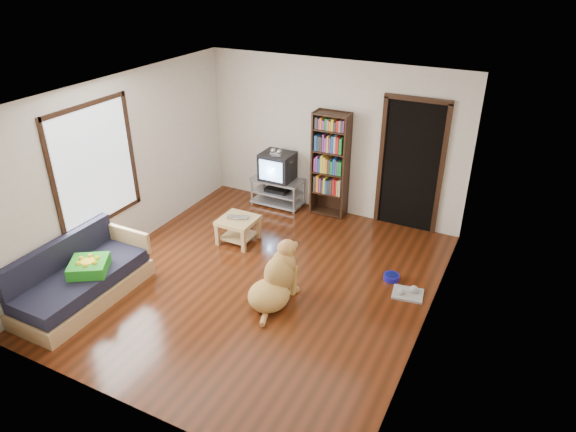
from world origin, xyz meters
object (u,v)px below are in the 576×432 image
at_px(tv_stand, 278,191).
at_px(sofa, 81,282).
at_px(laptop, 237,219).
at_px(crt_tv, 278,166).
at_px(coffee_table, 238,225).
at_px(green_cushion, 89,266).
at_px(dog_bowl, 391,277).
at_px(grey_rag, 408,294).
at_px(bookshelf, 331,159).
at_px(dog, 276,281).

height_order(tv_stand, sofa, sofa).
relative_size(laptop, crt_tv, 0.57).
bearing_deg(sofa, coffee_table, 64.69).
bearing_deg(green_cushion, tv_stand, 44.28).
height_order(dog_bowl, tv_stand, tv_stand).
bearing_deg(dog_bowl, coffee_table, -178.87).
bearing_deg(green_cushion, dog_bowl, 0.49).
bearing_deg(grey_rag, crt_tv, 149.47).
relative_size(bookshelf, dog, 1.75).
height_order(laptop, grey_rag, laptop).
distance_m(green_cushion, bookshelf, 4.11).
height_order(green_cushion, dog, dog).
height_order(grey_rag, coffee_table, coffee_table).
relative_size(grey_rag, bookshelf, 0.22).
height_order(laptop, dog_bowl, laptop).
xyz_separation_m(coffee_table, dog, (1.25, -1.10, 0.03)).
xyz_separation_m(grey_rag, coffee_table, (-2.76, 0.20, 0.27)).
distance_m(dog_bowl, crt_tv, 2.98).
xyz_separation_m(grey_rag, dog, (-1.51, -0.90, 0.29)).
bearing_deg(green_cushion, laptop, 34.17).
bearing_deg(grey_rag, tv_stand, 149.80).
bearing_deg(grey_rag, dog, -149.34).
height_order(laptop, coffee_table, laptop).
bearing_deg(bookshelf, sofa, -117.32).
height_order(laptop, bookshelf, bookshelf).
relative_size(laptop, dog_bowl, 1.50).
relative_size(bookshelf, sofa, 1.00).
height_order(green_cushion, dog_bowl, green_cushion).
bearing_deg(bookshelf, grey_rag, -42.84).
bearing_deg(tv_stand, crt_tv, 90.00).
xyz_separation_m(bookshelf, sofa, (-1.92, -3.72, -0.74)).
relative_size(tv_stand, coffee_table, 1.64).
relative_size(sofa, coffee_table, 3.27).
bearing_deg(crt_tv, coffee_table, -87.58).
distance_m(laptop, bookshelf, 1.89).
relative_size(grey_rag, coffee_table, 0.73).
distance_m(tv_stand, coffee_table, 1.44).
distance_m(sofa, dog, 2.53).
bearing_deg(crt_tv, sofa, -104.93).
bearing_deg(green_cushion, coffee_table, 34.47).
bearing_deg(laptop, grey_rag, -22.55).
xyz_separation_m(laptop, grey_rag, (2.76, -0.17, -0.40)).
xyz_separation_m(grey_rag, tv_stand, (-2.82, 1.64, 0.25)).
xyz_separation_m(dog_bowl, crt_tv, (-2.52, 1.41, 0.70)).
distance_m(bookshelf, sofa, 4.26).
bearing_deg(dog, green_cushion, -154.57).
distance_m(crt_tv, coffee_table, 1.54).
xyz_separation_m(dog_bowl, tv_stand, (-2.52, 1.39, 0.23)).
distance_m(sofa, coffee_table, 2.42).
bearing_deg(tv_stand, green_cushion, -103.41).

